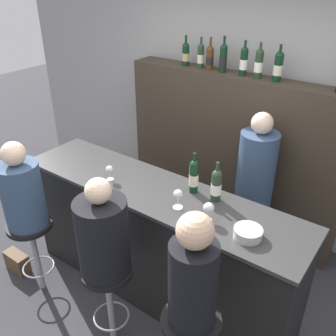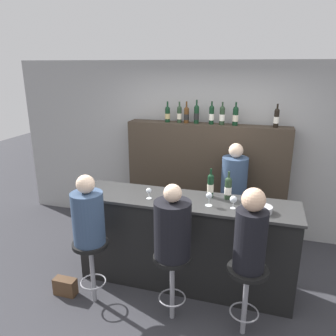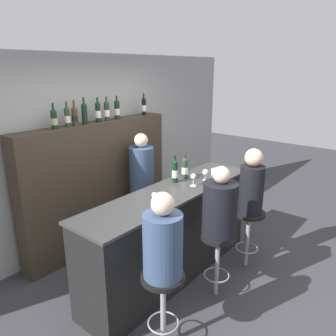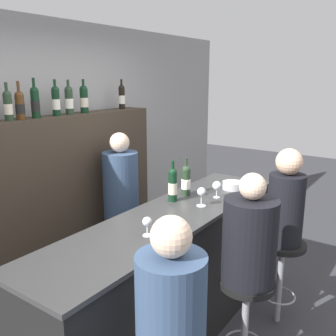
{
  "view_description": "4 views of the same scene",
  "coord_description": "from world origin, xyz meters",
  "px_view_note": "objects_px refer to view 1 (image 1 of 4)",
  "views": [
    {
      "loc": [
        1.56,
        -1.68,
        2.67
      ],
      "look_at": [
        0.19,
        0.19,
        1.39
      ],
      "focal_mm": 40.0,
      "sensor_mm": 36.0,
      "label": 1
    },
    {
      "loc": [
        0.78,
        -3.03,
        2.53
      ],
      "look_at": [
        -0.21,
        0.3,
        1.43
      ],
      "focal_mm": 35.0,
      "sensor_mm": 36.0,
      "label": 2
    },
    {
      "loc": [
        -2.69,
        -1.87,
        2.42
      ],
      "look_at": [
        0.05,
        0.38,
        1.33
      ],
      "focal_mm": 35.0,
      "sensor_mm": 36.0,
      "label": 3
    },
    {
      "loc": [
        -2.13,
        -1.19,
        2.08
      ],
      "look_at": [
        0.05,
        0.34,
        1.42
      ],
      "focal_mm": 40.0,
      "sensor_mm": 36.0,
      "label": 4
    }
  ],
  "objects_px": {
    "wine_bottle_backbar_5": "(259,63)",
    "wine_bottle_backbar_3": "(223,58)",
    "wine_glass_2": "(209,208)",
    "guest_seated_left": "(22,191)",
    "wine_bottle_counter_1": "(216,185)",
    "handbag": "(17,262)",
    "bar_stool_left": "(32,238)",
    "bar_stool_middle": "(108,285)",
    "wine_bottle_backbar_0": "(186,54)",
    "bartender": "(253,197)",
    "wine_glass_0": "(109,170)",
    "metal_bowl": "(248,233)",
    "wine_bottle_backbar_2": "(210,57)",
    "guest_seated_middle": "(103,235)",
    "wine_glass_1": "(178,195)",
    "wine_bottle_backbar_4": "(244,61)",
    "guest_seated_right": "(193,277)",
    "bar_stool_right": "(190,336)",
    "wine_bottle_backbar_6": "(278,66)",
    "wine_bottle_backbar_1": "(201,56)",
    "wine_bottle_counter_0": "(194,176)"
  },
  "relations": [
    {
      "from": "wine_bottle_backbar_5",
      "to": "wine_bottle_backbar_3",
      "type": "bearing_deg",
      "value": 180.0
    },
    {
      "from": "wine_glass_2",
      "to": "guest_seated_left",
      "type": "distance_m",
      "value": 1.52
    },
    {
      "from": "wine_bottle_counter_1",
      "to": "handbag",
      "type": "distance_m",
      "value": 2.18
    },
    {
      "from": "bar_stool_left",
      "to": "bar_stool_middle",
      "type": "xyz_separation_m",
      "value": [
        0.91,
        0.0,
        0.0
      ]
    },
    {
      "from": "guest_seated_left",
      "to": "bar_stool_middle",
      "type": "bearing_deg",
      "value": -0.0
    },
    {
      "from": "wine_bottle_backbar_0",
      "to": "bartender",
      "type": "height_order",
      "value": "wine_bottle_backbar_0"
    },
    {
      "from": "wine_glass_0",
      "to": "metal_bowl",
      "type": "relative_size",
      "value": 0.67
    },
    {
      "from": "bartender",
      "to": "guest_seated_left",
      "type": "bearing_deg",
      "value": -131.39
    },
    {
      "from": "wine_bottle_backbar_3",
      "to": "handbag",
      "type": "bearing_deg",
      "value": -119.94
    },
    {
      "from": "wine_bottle_backbar_2",
      "to": "bartender",
      "type": "xyz_separation_m",
      "value": [
        0.76,
        -0.38,
        -1.13
      ]
    },
    {
      "from": "wine_bottle_backbar_0",
      "to": "wine_glass_2",
      "type": "height_order",
      "value": "wine_bottle_backbar_0"
    },
    {
      "from": "guest_seated_middle",
      "to": "bartender",
      "type": "bearing_deg",
      "value": 74.15
    },
    {
      "from": "wine_bottle_backbar_0",
      "to": "wine_glass_1",
      "type": "bearing_deg",
      "value": -57.58
    },
    {
      "from": "wine_bottle_backbar_5",
      "to": "wine_glass_0",
      "type": "height_order",
      "value": "wine_bottle_backbar_5"
    },
    {
      "from": "wine_bottle_backbar_4",
      "to": "guest_seated_right",
      "type": "distance_m",
      "value": 2.16
    },
    {
      "from": "guest_seated_left",
      "to": "guest_seated_middle",
      "type": "distance_m",
      "value": 0.91
    },
    {
      "from": "wine_glass_0",
      "to": "bar_stool_right",
      "type": "xyz_separation_m",
      "value": [
        1.15,
        -0.52,
        -0.6
      ]
    },
    {
      "from": "wine_bottle_backbar_4",
      "to": "bar_stool_middle",
      "type": "xyz_separation_m",
      "value": [
        -0.03,
        -1.89,
        -1.28
      ]
    },
    {
      "from": "wine_bottle_counter_1",
      "to": "guest_seated_left",
      "type": "distance_m",
      "value": 1.55
    },
    {
      "from": "wine_bottle_backbar_6",
      "to": "wine_glass_1",
      "type": "distance_m",
      "value": 1.53
    },
    {
      "from": "wine_glass_1",
      "to": "metal_bowl",
      "type": "bearing_deg",
      "value": -0.43
    },
    {
      "from": "metal_bowl",
      "to": "bar_stool_left",
      "type": "height_order",
      "value": "metal_bowl"
    },
    {
      "from": "wine_bottle_backbar_1",
      "to": "bar_stool_middle",
      "type": "distance_m",
      "value": 2.32
    },
    {
      "from": "wine_bottle_counter_1",
      "to": "wine_bottle_backbar_4",
      "type": "bearing_deg",
      "value": 109.47
    },
    {
      "from": "wine_glass_2",
      "to": "guest_seated_right",
      "type": "distance_m",
      "value": 0.57
    },
    {
      "from": "wine_bottle_backbar_3",
      "to": "wine_bottle_backbar_5",
      "type": "distance_m",
      "value": 0.36
    },
    {
      "from": "wine_bottle_backbar_5",
      "to": "bar_stool_left",
      "type": "distance_m",
      "value": 2.53
    },
    {
      "from": "wine_bottle_backbar_4",
      "to": "wine_glass_0",
      "type": "height_order",
      "value": "wine_bottle_backbar_4"
    },
    {
      "from": "wine_bottle_backbar_5",
      "to": "bar_stool_middle",
      "type": "bearing_deg",
      "value": -95.4
    },
    {
      "from": "wine_bottle_backbar_6",
      "to": "bartender",
      "type": "distance_m",
      "value": 1.21
    },
    {
      "from": "wine_bottle_backbar_5",
      "to": "guest_seated_right",
      "type": "height_order",
      "value": "wine_bottle_backbar_5"
    },
    {
      "from": "wine_bottle_backbar_1",
      "to": "wine_bottle_counter_0",
      "type": "bearing_deg",
      "value": -59.37
    },
    {
      "from": "wine_bottle_counter_0",
      "to": "handbag",
      "type": "relative_size",
      "value": 1.29
    },
    {
      "from": "wine_bottle_backbar_4",
      "to": "wine_bottle_counter_0",
      "type": "bearing_deg",
      "value": -79.94
    },
    {
      "from": "guest_seated_left",
      "to": "bar_stool_middle",
      "type": "height_order",
      "value": "guest_seated_left"
    },
    {
      "from": "wine_bottle_backbar_1",
      "to": "bar_stool_middle",
      "type": "bearing_deg",
      "value": -76.99
    },
    {
      "from": "wine_glass_0",
      "to": "guest_seated_left",
      "type": "distance_m",
      "value": 0.72
    },
    {
      "from": "wine_bottle_backbar_4",
      "to": "bar_stool_middle",
      "type": "relative_size",
      "value": 0.43
    },
    {
      "from": "handbag",
      "to": "wine_bottle_backbar_2",
      "type": "bearing_deg",
      "value": 63.51
    },
    {
      "from": "wine_glass_1",
      "to": "handbag",
      "type": "bearing_deg",
      "value": -161.4
    },
    {
      "from": "metal_bowl",
      "to": "bartender",
      "type": "distance_m",
      "value": 1.15
    },
    {
      "from": "bartender",
      "to": "wine_bottle_backbar_2",
      "type": "bearing_deg",
      "value": 153.57
    },
    {
      "from": "guest_seated_middle",
      "to": "bartender",
      "type": "relative_size",
      "value": 0.48
    },
    {
      "from": "wine_bottle_backbar_5",
      "to": "wine_bottle_backbar_6",
      "type": "distance_m",
      "value": 0.18
    },
    {
      "from": "wine_bottle_counter_0",
      "to": "wine_glass_1",
      "type": "distance_m",
      "value": 0.25
    },
    {
      "from": "wine_bottle_counter_1",
      "to": "wine_bottle_backbar_5",
      "type": "bearing_deg",
      "value": 102.47
    },
    {
      "from": "bar_stool_left",
      "to": "guest_seated_left",
      "type": "relative_size",
      "value": 0.98
    },
    {
      "from": "wine_glass_0",
      "to": "bar_stool_left",
      "type": "distance_m",
      "value": 0.93
    },
    {
      "from": "wine_bottle_backbar_0",
      "to": "wine_bottle_backbar_1",
      "type": "height_order",
      "value": "wine_bottle_backbar_1"
    },
    {
      "from": "wine_bottle_backbar_4",
      "to": "wine_bottle_backbar_5",
      "type": "distance_m",
      "value": 0.15
    }
  ]
}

